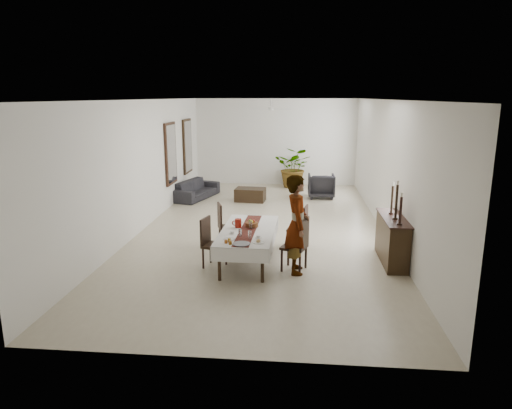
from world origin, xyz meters
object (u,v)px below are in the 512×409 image
Objects in this scene: red_pitcher at (238,223)px; sideboard_body at (392,240)px; sofa at (196,189)px; woman at (297,224)px; dining_table_top at (248,231)px.

sideboard_body is at bearing 2.48° from red_pitcher.
woman is at bearing -135.74° from sofa.
red_pitcher is 6.03m from sofa.
woman is at bearing -23.68° from dining_table_top.
red_pitcher is at bearing -177.52° from sideboard_body.
dining_table_top is 1.11m from woman.
dining_table_top is 6.23m from sofa.
sofa is at bearing 113.64° from dining_table_top.
red_pitcher is at bearing 149.04° from dining_table_top.
woman is at bearing -26.41° from red_pitcher.
sideboard_body is (3.10, 0.13, -0.32)m from red_pitcher.
dining_table_top is 1.14× the size of woman.
sofa is (-2.14, 5.62, -0.47)m from red_pitcher.
woman is at bearing -159.18° from sideboard_body.
red_pitcher is 0.09× the size of woman.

